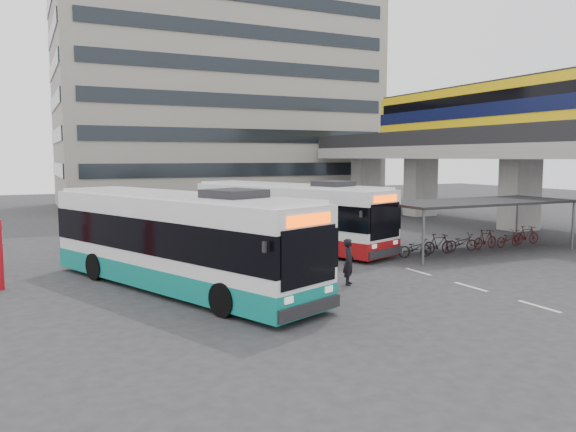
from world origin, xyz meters
name	(u,v)px	position (x,y,z in m)	size (l,w,h in m)	color
ground	(367,277)	(0.00, 0.00, 0.00)	(120.00, 120.00, 0.00)	#28282B
viaduct	(478,135)	(17.00, 11.84, 6.23)	(8.00, 32.00, 9.68)	gray
bike_shelter	(476,222)	(8.47, 3.00, 1.44)	(10.00, 4.00, 2.54)	#595B60
office_block	(218,78)	(6.00, 36.00, 12.50)	(30.00, 15.00, 25.00)	gray
road_markings	(471,287)	(2.50, -3.00, 0.01)	(0.15, 7.60, 0.01)	beige
bus_main	(288,216)	(0.42, 8.07, 1.65)	(6.73, 12.18, 3.56)	white
bus_teal	(176,241)	(-7.22, 1.37, 1.72)	(7.16, 12.59, 3.69)	white
pedestrian	(349,262)	(-1.32, -0.76, 0.86)	(0.63, 0.41, 1.72)	black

